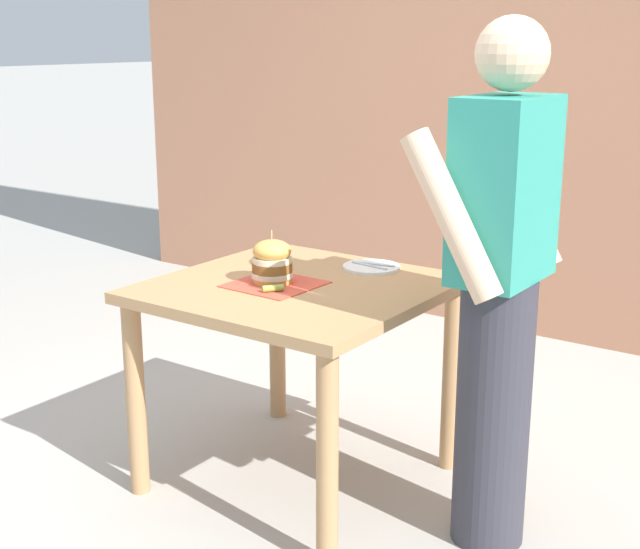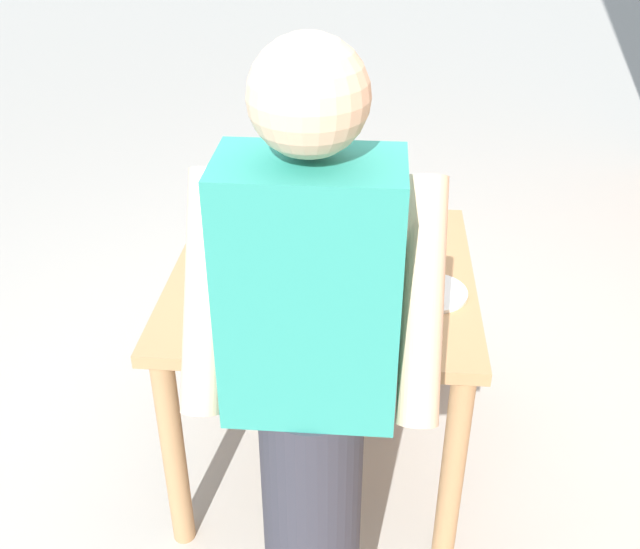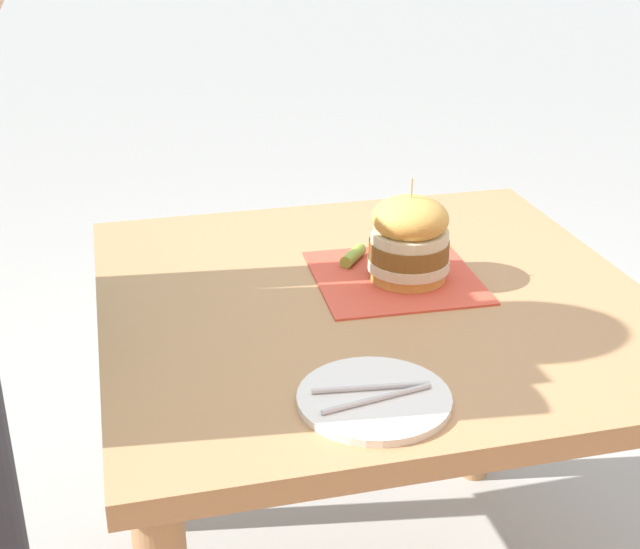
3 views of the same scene
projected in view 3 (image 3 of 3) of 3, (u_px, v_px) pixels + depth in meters
name	position (u px, v px, depth m)	size (l,w,h in m)	color
patio_table	(373.00, 357.00, 1.63)	(0.95, 0.96, 0.77)	tan
serving_paper	(395.00, 277.00, 1.64)	(0.29, 0.29, 0.00)	#D64C38
sandwich	(409.00, 239.00, 1.60)	(0.15, 0.15, 0.19)	gold
pickle_spear	(355.00, 256.00, 1.70)	(0.02, 0.02, 0.07)	#8EA83D
side_plate_with_forks	(374.00, 399.00, 1.26)	(0.22, 0.22, 0.02)	white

